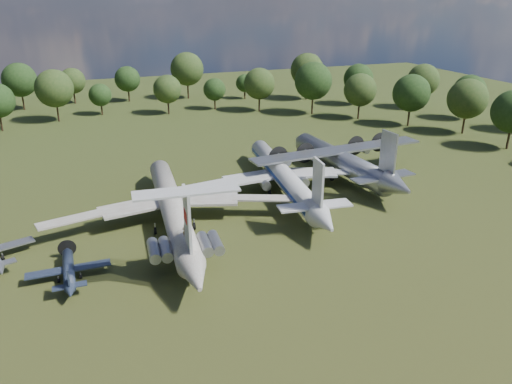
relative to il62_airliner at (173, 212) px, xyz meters
name	(u,v)px	position (x,y,z in m)	size (l,w,h in m)	color
ground	(187,227)	(1.85, -0.88, -2.46)	(300.00, 300.00, 0.00)	#214216
il62_airliner	(173,212)	(0.00, 0.00, 0.00)	(38.63, 50.22, 4.93)	#B9BAB5
tu104_jet	(284,180)	(21.33, 6.86, -0.04)	(36.37, 48.49, 4.85)	silver
an12_transport	(341,164)	(34.88, 10.54, 0.20)	(36.21, 40.47, 5.32)	#AAADB3
small_prop_west	(69,272)	(-15.26, -10.55, -1.45)	(10.17, 13.87, 2.03)	#161B32
person_on_il62	(185,231)	(-1.07, -13.75, 3.33)	(0.63, 0.41, 1.73)	#9A7C4E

